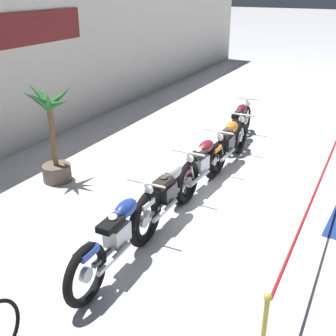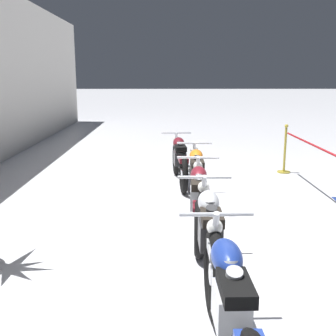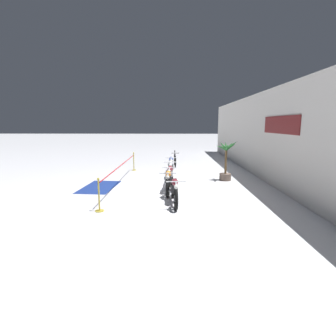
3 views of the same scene
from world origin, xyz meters
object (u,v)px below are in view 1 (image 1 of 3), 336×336
motorcycle_orange_3 (228,144)px  motorcycle_maroon_4 (239,123)px  motorcycle_blue_0 (120,236)px  potted_palm_left_of_row (53,135)px  motorcycle_maroon_2 (202,165)px  motorcycle_silver_1 (168,194)px  stanchion_far_left (310,211)px

motorcycle_orange_3 → motorcycle_maroon_4: 1.43m
motorcycle_blue_0 → potted_palm_left_of_row: size_ratio=1.19×
motorcycle_blue_0 → motorcycle_maroon_4: bearing=1.6°
motorcycle_orange_3 → potted_palm_left_of_row: size_ratio=1.16×
motorcycle_maroon_2 → motorcycle_silver_1: bearing=-180.0°
motorcycle_maroon_2 → motorcycle_blue_0: bearing=179.8°
motorcycle_orange_3 → motorcycle_maroon_4: motorcycle_orange_3 is taller
motorcycle_blue_0 → stanchion_far_left: 2.60m
motorcycle_silver_1 → motorcycle_maroon_2: motorcycle_silver_1 is taller
motorcycle_blue_0 → potted_palm_left_of_row: (1.74, 2.60, 0.45)m
motorcycle_silver_1 → stanchion_far_left: (0.07, -2.15, 0.21)m
motorcycle_blue_0 → motorcycle_maroon_2: bearing=-0.2°
potted_palm_left_of_row → stanchion_far_left: 4.78m
motorcycle_orange_3 → motorcycle_maroon_4: size_ratio=1.04×
motorcycle_silver_1 → potted_palm_left_of_row: potted_palm_left_of_row is taller
motorcycle_silver_1 → motorcycle_maroon_2: bearing=0.0°
motorcycle_maroon_2 → motorcycle_maroon_4: size_ratio=1.01×
motorcycle_blue_0 → motorcycle_maroon_2: size_ratio=1.05×
motorcycle_maroon_2 → motorcycle_maroon_4: bearing=3.4°
stanchion_far_left → motorcycle_maroon_2: bearing=58.8°
potted_palm_left_of_row → motorcycle_silver_1: bearing=-98.0°
motorcycle_silver_1 → motorcycle_orange_3: bearing=-1.5°
motorcycle_blue_0 → motorcycle_silver_1: (1.38, -0.01, -0.01)m
motorcycle_maroon_2 → stanchion_far_left: size_ratio=0.30×
motorcycle_maroon_2 → stanchion_far_left: bearing=-121.2°
motorcycle_blue_0 → motorcycle_maroon_4: motorcycle_blue_0 is taller
potted_palm_left_of_row → motorcycle_maroon_2: bearing=-69.0°
potted_palm_left_of_row → motorcycle_blue_0: bearing=-123.8°
motorcycle_maroon_2 → stanchion_far_left: 2.53m
motorcycle_orange_3 → potted_palm_left_of_row: (-2.26, 2.68, 0.48)m
motorcycle_blue_0 → motorcycle_orange_3: size_ratio=1.03×
motorcycle_silver_1 → motorcycle_orange_3: (2.62, -0.07, -0.03)m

